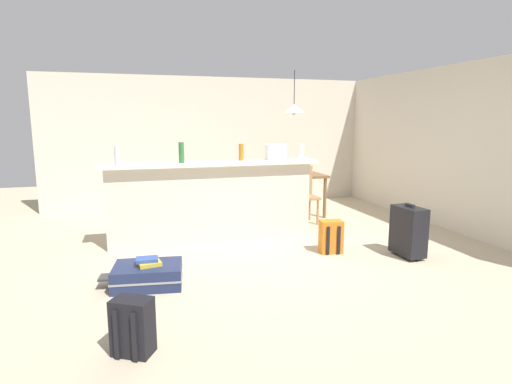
{
  "coord_description": "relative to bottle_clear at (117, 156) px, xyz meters",
  "views": [
    {
      "loc": [
        -1.62,
        -5.09,
        1.68
      ],
      "look_at": [
        -0.06,
        0.16,
        0.72
      ],
      "focal_mm": 29.03,
      "sensor_mm": 36.0,
      "label": 1
    }
  ],
  "objects": [
    {
      "name": "book_stack",
      "position": [
        0.29,
        -1.32,
        -0.98
      ],
      "size": [
        0.26,
        0.21,
        0.07
      ],
      "color": "gold",
      "rests_on": "suitcase_flat_navy"
    },
    {
      "name": "bar_countertop",
      "position": [
        1.22,
        0.06,
        -0.14
      ],
      "size": [
        2.96,
        0.4,
        0.05
      ],
      "primitive_type": "cube",
      "color": "white",
      "rests_on": "partition_half_wall"
    },
    {
      "name": "dining_chair_near_partition",
      "position": [
        2.85,
        0.74,
        -0.72
      ],
      "size": [
        0.4,
        0.4,
        0.93
      ],
      "color": "#9E754C",
      "rests_on": "ground_plane"
    },
    {
      "name": "backpack_orange",
      "position": [
        2.57,
        -0.85,
        -1.03
      ],
      "size": [
        0.3,
        0.28,
        0.42
      ],
      "color": "orange",
      "rests_on": "ground_plane"
    },
    {
      "name": "wall_right",
      "position": [
        4.87,
        -0.09,
        0.01
      ],
      "size": [
        0.1,
        6.0,
        2.5
      ],
      "primitive_type": "cube",
      "color": "beige",
      "rests_on": "ground_plane"
    },
    {
      "name": "bottle_green",
      "position": [
        0.8,
        -0.0,
        0.02
      ],
      "size": [
        0.07,
        0.07,
        0.27
      ],
      "primitive_type": "cylinder",
      "color": "#2D6B38",
      "rests_on": "bar_countertop"
    },
    {
      "name": "dining_table",
      "position": [
        2.84,
        1.25,
        -0.59
      ],
      "size": [
        1.1,
        0.8,
        0.74
      ],
      "color": "brown",
      "rests_on": "ground_plane"
    },
    {
      "name": "suitcase_upright_black",
      "position": [
        3.41,
        -1.28,
        -0.91
      ],
      "size": [
        0.26,
        0.45,
        0.67
      ],
      "color": "black",
      "rests_on": "ground_plane"
    },
    {
      "name": "pendant_lamp",
      "position": [
        2.84,
        1.16,
        0.63
      ],
      "size": [
        0.34,
        0.34,
        0.75
      ],
      "color": "black"
    },
    {
      "name": "suitcase_flat_navy",
      "position": [
        0.28,
        -1.3,
        -1.13
      ],
      "size": [
        0.86,
        0.58,
        0.22
      ],
      "color": "#1E284C",
      "rests_on": "ground_plane"
    },
    {
      "name": "bottle_white",
      "position": [
        2.5,
        0.01,
        -0.0
      ],
      "size": [
        0.07,
        0.07,
        0.22
      ],
      "primitive_type": "cylinder",
      "color": "silver",
      "rests_on": "bar_countertop"
    },
    {
      "name": "ground_plane",
      "position": [
        1.82,
        -0.39,
        -1.26
      ],
      "size": [
        13.0,
        13.0,
        0.05
      ],
      "primitive_type": "cube",
      "color": "#BCAD8E"
    },
    {
      "name": "grocery_bag",
      "position": [
        2.14,
        0.1,
        -0.01
      ],
      "size": [
        0.26,
        0.18,
        0.22
      ],
      "primitive_type": "cube",
      "color": "silver",
      "rests_on": "bar_countertop"
    },
    {
      "name": "wall_back",
      "position": [
        1.82,
        2.66,
        0.01
      ],
      "size": [
        6.6,
        0.1,
        2.5
      ],
      "primitive_type": "cube",
      "color": "beige",
      "rests_on": "ground_plane"
    },
    {
      "name": "backpack_black",
      "position": [
        0.14,
        -2.56,
        -1.03
      ],
      "size": [
        0.33,
        0.32,
        0.42
      ],
      "color": "black",
      "rests_on": "ground_plane"
    },
    {
      "name": "partition_half_wall",
      "position": [
        1.22,
        0.06,
        -0.7
      ],
      "size": [
        2.8,
        0.2,
        1.07
      ],
      "primitive_type": "cube",
      "color": "beige",
      "rests_on": "ground_plane"
    },
    {
      "name": "bottle_clear",
      "position": [
        0.0,
        0.0,
        0.0
      ],
      "size": [
        0.07,
        0.07,
        0.23
      ],
      "primitive_type": "cylinder",
      "color": "silver",
      "rests_on": "bar_countertop"
    },
    {
      "name": "bottle_amber",
      "position": [
        1.64,
        0.1,
        0.0
      ],
      "size": [
        0.07,
        0.07,
        0.23
      ],
      "primitive_type": "cylinder",
      "color": "#9E661E",
      "rests_on": "bar_countertop"
    }
  ]
}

